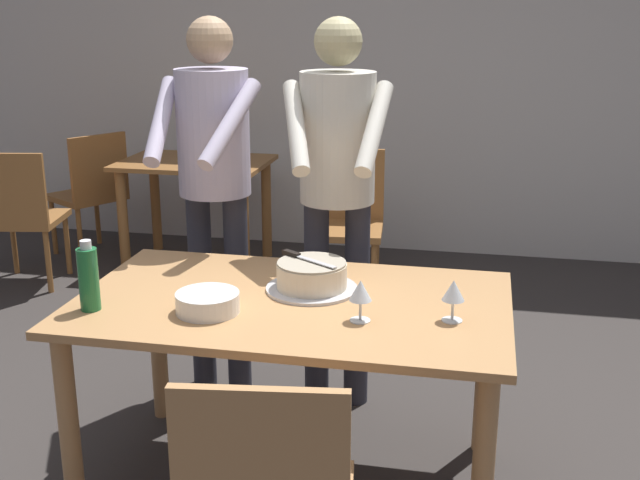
{
  "coord_description": "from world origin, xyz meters",
  "views": [
    {
      "loc": [
        0.64,
        -2.59,
        1.77
      ],
      "look_at": [
        0.05,
        0.26,
        0.9
      ],
      "focal_mm": 44.56,
      "sensor_mm": 36.0,
      "label": 1
    }
  ],
  "objects_px": {
    "plate_stack": "(208,303)",
    "background_chair_2": "(21,213)",
    "person_standing_beside": "(214,167)",
    "background_table": "(196,184)",
    "main_dining_table": "(292,327)",
    "cake_knife": "(298,256)",
    "person_cutting_cake": "(337,173)",
    "cake_on_platter": "(312,277)",
    "water_bottle": "(89,278)",
    "background_chair_1": "(347,217)",
    "wine_glass_far": "(361,292)",
    "wine_glass_near": "(453,292)",
    "background_chair_0": "(91,190)"
  },
  "relations": [
    {
      "from": "plate_stack",
      "to": "wine_glass_near",
      "type": "bearing_deg",
      "value": 6.31
    },
    {
      "from": "cake_knife",
      "to": "wine_glass_far",
      "type": "relative_size",
      "value": 1.65
    },
    {
      "from": "cake_on_platter",
      "to": "plate_stack",
      "type": "distance_m",
      "value": 0.42
    },
    {
      "from": "plate_stack",
      "to": "background_chair_2",
      "type": "height_order",
      "value": "background_chair_2"
    },
    {
      "from": "plate_stack",
      "to": "person_cutting_cake",
      "type": "xyz_separation_m",
      "value": [
        0.29,
        0.85,
        0.29
      ]
    },
    {
      "from": "plate_stack",
      "to": "water_bottle",
      "type": "xyz_separation_m",
      "value": [
        -0.41,
        -0.06,
        0.08
      ]
    },
    {
      "from": "wine_glass_near",
      "to": "person_standing_beside",
      "type": "distance_m",
      "value": 1.37
    },
    {
      "from": "wine_glass_far",
      "to": "background_chair_0",
      "type": "relative_size",
      "value": 0.16
    },
    {
      "from": "water_bottle",
      "to": "background_chair_1",
      "type": "relative_size",
      "value": 0.28
    },
    {
      "from": "cake_on_platter",
      "to": "background_table",
      "type": "distance_m",
      "value": 2.72
    },
    {
      "from": "water_bottle",
      "to": "person_cutting_cake",
      "type": "height_order",
      "value": "person_cutting_cake"
    },
    {
      "from": "main_dining_table",
      "to": "wine_glass_far",
      "type": "bearing_deg",
      "value": -28.64
    },
    {
      "from": "cake_knife",
      "to": "wine_glass_near",
      "type": "bearing_deg",
      "value": -21.83
    },
    {
      "from": "person_standing_beside",
      "to": "main_dining_table",
      "type": "bearing_deg",
      "value": -53.29
    },
    {
      "from": "main_dining_table",
      "to": "cake_knife",
      "type": "bearing_deg",
      "value": 94.1
    },
    {
      "from": "background_chair_0",
      "to": "background_chair_1",
      "type": "distance_m",
      "value": 1.96
    },
    {
      "from": "wine_glass_near",
      "to": "background_chair_1",
      "type": "xyz_separation_m",
      "value": [
        -0.73,
        2.2,
        -0.36
      ]
    },
    {
      "from": "person_cutting_cake",
      "to": "water_bottle",
      "type": "bearing_deg",
      "value": -127.53
    },
    {
      "from": "person_standing_beside",
      "to": "person_cutting_cake",
      "type": "bearing_deg",
      "value": -3.05
    },
    {
      "from": "main_dining_table",
      "to": "background_chair_0",
      "type": "xyz_separation_m",
      "value": [
        -2.08,
        2.49,
        -0.15
      ]
    },
    {
      "from": "person_cutting_cake",
      "to": "background_chair_2",
      "type": "height_order",
      "value": "person_cutting_cake"
    },
    {
      "from": "cake_on_platter",
      "to": "background_chair_1",
      "type": "bearing_deg",
      "value": 96.04
    },
    {
      "from": "cake_on_platter",
      "to": "cake_knife",
      "type": "height_order",
      "value": "cake_knife"
    },
    {
      "from": "cake_knife",
      "to": "wine_glass_far",
      "type": "xyz_separation_m",
      "value": [
        0.28,
        -0.3,
        -0.01
      ]
    },
    {
      "from": "wine_glass_near",
      "to": "background_chair_2",
      "type": "relative_size",
      "value": 0.16
    },
    {
      "from": "person_cutting_cake",
      "to": "background_table",
      "type": "height_order",
      "value": "person_cutting_cake"
    },
    {
      "from": "main_dining_table",
      "to": "background_chair_0",
      "type": "relative_size",
      "value": 1.72
    },
    {
      "from": "plate_stack",
      "to": "wine_glass_far",
      "type": "xyz_separation_m",
      "value": [
        0.53,
        0.03,
        0.07
      ]
    },
    {
      "from": "water_bottle",
      "to": "background_chair_2",
      "type": "distance_m",
      "value": 2.58
    },
    {
      "from": "cake_on_platter",
      "to": "person_standing_beside",
      "type": "relative_size",
      "value": 0.2
    },
    {
      "from": "wine_glass_far",
      "to": "wine_glass_near",
      "type": "bearing_deg",
      "value": 11.86
    },
    {
      "from": "plate_stack",
      "to": "background_chair_2",
      "type": "relative_size",
      "value": 0.24
    },
    {
      "from": "plate_stack",
      "to": "background_chair_2",
      "type": "bearing_deg",
      "value": 134.78
    },
    {
      "from": "person_standing_beside",
      "to": "background_table",
      "type": "height_order",
      "value": "person_standing_beside"
    },
    {
      "from": "background_chair_1",
      "to": "background_chair_2",
      "type": "bearing_deg",
      "value": -171.06
    },
    {
      "from": "cake_on_platter",
      "to": "plate_stack",
      "type": "relative_size",
      "value": 1.55
    },
    {
      "from": "cake_on_platter",
      "to": "wine_glass_far",
      "type": "relative_size",
      "value": 2.36
    },
    {
      "from": "background_chair_2",
      "to": "person_cutting_cake",
      "type": "bearing_deg",
      "value": -26.49
    },
    {
      "from": "cake_knife",
      "to": "plate_stack",
      "type": "distance_m",
      "value": 0.41
    },
    {
      "from": "background_table",
      "to": "wine_glass_far",
      "type": "bearing_deg",
      "value": -59.22
    },
    {
      "from": "person_standing_beside",
      "to": "background_chair_2",
      "type": "height_order",
      "value": "person_standing_beside"
    },
    {
      "from": "person_standing_beside",
      "to": "background_chair_1",
      "type": "height_order",
      "value": "person_standing_beside"
    },
    {
      "from": "wine_glass_near",
      "to": "water_bottle",
      "type": "bearing_deg",
      "value": -173.03
    },
    {
      "from": "cake_knife",
      "to": "plate_stack",
      "type": "bearing_deg",
      "value": -126.84
    },
    {
      "from": "plate_stack",
      "to": "main_dining_table",
      "type": "bearing_deg",
      "value": 34.75
    },
    {
      "from": "plate_stack",
      "to": "wine_glass_far",
      "type": "distance_m",
      "value": 0.53
    },
    {
      "from": "wine_glass_near",
      "to": "background_chair_0",
      "type": "xyz_separation_m",
      "value": [
        -2.66,
        2.58,
        -0.36
      ]
    },
    {
      "from": "cake_on_platter",
      "to": "person_standing_beside",
      "type": "xyz_separation_m",
      "value": [
        -0.57,
        0.59,
        0.27
      ]
    },
    {
      "from": "cake_knife",
      "to": "background_table",
      "type": "distance_m",
      "value": 2.66
    },
    {
      "from": "person_standing_beside",
      "to": "plate_stack",
      "type": "bearing_deg",
      "value": -72.91
    }
  ]
}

